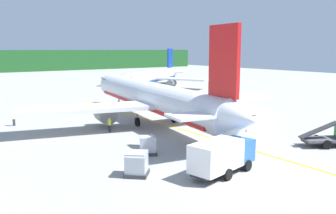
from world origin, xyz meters
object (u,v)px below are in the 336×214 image
(airliner_foreground, at_px, (153,98))
(cargo_container_mid, at_px, (148,145))
(service_truck_fuel, at_px, (222,155))
(airliner_mid_apron, at_px, (152,77))
(cargo_container_far, at_px, (236,123))
(crew_marshaller, at_px, (14,118))
(cargo_container_near, at_px, (136,164))
(crew_loader_left, at_px, (110,124))

(airliner_foreground, distance_m, cargo_container_mid, 14.61)
(service_truck_fuel, bearing_deg, airliner_foreground, 72.20)
(cargo_container_mid, bearing_deg, airliner_mid_apron, 56.83)
(service_truck_fuel, relative_size, cargo_container_far, 3.11)
(airliner_foreground, height_order, cargo_container_mid, airliner_foreground)
(airliner_foreground, distance_m, service_truck_fuel, 20.80)
(airliner_foreground, height_order, crew_marshaller, airliner_foreground)
(cargo_container_mid, distance_m, crew_marshaller, 21.80)
(airliner_foreground, distance_m, cargo_container_far, 11.53)
(airliner_mid_apron, height_order, service_truck_fuel, airliner_mid_apron)
(cargo_container_mid, distance_m, cargo_container_far, 13.64)
(airliner_mid_apron, distance_m, cargo_container_near, 63.93)
(airliner_foreground, bearing_deg, airliner_mid_apron, 57.36)
(service_truck_fuel, bearing_deg, cargo_container_mid, 103.34)
(cargo_container_far, bearing_deg, crew_marshaller, 138.13)
(crew_marshaller, distance_m, crew_loader_left, 13.26)
(crew_marshaller, xyz_separation_m, crew_loader_left, (8.43, -10.24, -0.04))
(service_truck_fuel, bearing_deg, crew_loader_left, 92.42)
(cargo_container_mid, height_order, cargo_container_far, cargo_container_far)
(service_truck_fuel, bearing_deg, cargo_container_near, 147.62)
(cargo_container_near, relative_size, crew_loader_left, 1.45)
(service_truck_fuel, distance_m, crew_marshaller, 29.90)
(service_truck_fuel, distance_m, crew_loader_left, 18.23)
(airliner_foreground, bearing_deg, cargo_container_mid, -124.78)
(service_truck_fuel, xyz_separation_m, cargo_container_far, (11.63, 9.77, -0.54))
(service_truck_fuel, relative_size, crew_marshaller, 3.70)
(service_truck_fuel, relative_size, cargo_container_near, 2.64)
(airliner_mid_apron, bearing_deg, crew_marshaller, -144.26)
(airliner_foreground, xyz_separation_m, crew_loader_left, (-7.10, -1.52, -2.37))
(airliner_mid_apron, distance_m, service_truck_fuel, 64.09)
(cargo_container_far, bearing_deg, crew_loader_left, 145.77)
(airliner_mid_apron, distance_m, crew_marshaller, 48.29)
(cargo_container_near, xyz_separation_m, cargo_container_far, (17.29, 6.19, 0.06))
(airliner_foreground, relative_size, cargo_container_far, 19.53)
(crew_marshaller, bearing_deg, cargo_container_near, -81.88)
(service_truck_fuel, xyz_separation_m, crew_loader_left, (-0.77, 18.21, -0.53))
(airliner_mid_apron, relative_size, cargo_container_mid, 13.79)
(cargo_container_near, relative_size, cargo_container_far, 1.18)
(cargo_container_mid, bearing_deg, cargo_container_near, -131.13)
(cargo_container_mid, bearing_deg, service_truck_fuel, -76.66)
(cargo_container_mid, relative_size, crew_loader_left, 1.26)
(crew_loader_left, bearing_deg, cargo_container_far, -34.23)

